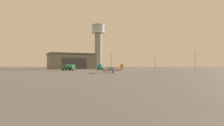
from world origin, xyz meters
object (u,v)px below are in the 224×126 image
object	(u,v)px
light_post_east	(155,61)
light_post_centre	(195,59)
truck_fuel_tanker_teal	(100,67)
light_post_north	(111,60)
traffic_cone_near_left	(160,71)
control_tower	(98,41)
airplane_silver	(112,69)
truck_fuel_tanker_green	(68,67)

from	to	relation	value
light_post_east	light_post_centre	size ratio (longest dim) A/B	0.79
truck_fuel_tanker_teal	light_post_east	size ratio (longest dim) A/B	0.70
light_post_north	traffic_cone_near_left	size ratio (longest dim) A/B	14.05
control_tower	light_post_east	world-z (taller)	control_tower
airplane_silver	light_post_north	bearing A→B (deg)	-93.44
light_post_north	light_post_centre	distance (m)	48.43
light_post_east	traffic_cone_near_left	size ratio (longest dim) A/B	12.11
truck_fuel_tanker_green	traffic_cone_near_left	world-z (taller)	truck_fuel_tanker_green
light_post_east	light_post_centre	xyz separation A→B (m)	(22.07, -4.44, 1.13)
truck_fuel_tanker_green	light_post_north	distance (m)	29.32
light_post_north	light_post_centre	world-z (taller)	light_post_centre
light_post_north	truck_fuel_tanker_green	bearing A→B (deg)	-130.68
light_post_east	truck_fuel_tanker_teal	bearing A→B (deg)	-158.04
truck_fuel_tanker_teal	light_post_centre	bearing A→B (deg)	103.08
airplane_silver	light_post_east	xyz separation A→B (m)	(24.48, 54.16, 3.61)
light_post_centre	airplane_silver	bearing A→B (deg)	-133.11
control_tower	truck_fuel_tanker_teal	bearing A→B (deg)	-82.53
truck_fuel_tanker_green	light_post_centre	distance (m)	72.12
truck_fuel_tanker_green	traffic_cone_near_left	size ratio (longest dim) A/B	10.12
airplane_silver	light_post_centre	distance (m)	68.28
light_post_east	light_post_north	size ratio (longest dim) A/B	0.86
truck_fuel_tanker_green	traffic_cone_near_left	xyz separation A→B (m)	(39.76, -8.21, -1.28)
light_post_north	control_tower	bearing A→B (deg)	109.62
airplane_silver	truck_fuel_tanker_teal	xyz separation A→B (m)	(-7.50, 41.27, 0.25)
control_tower	light_post_north	xyz separation A→B (m)	(10.10, -28.33, -13.66)
light_post_centre	traffic_cone_near_left	size ratio (longest dim) A/B	15.29
truck_fuel_tanker_teal	light_post_centre	size ratio (longest dim) A/B	0.55
airplane_silver	light_post_centre	world-z (taller)	light_post_centre
truck_fuel_tanker_teal	airplane_silver	bearing A→B (deg)	14.49
airplane_silver	traffic_cone_near_left	bearing A→B (deg)	-146.04
light_post_east	traffic_cone_near_left	bearing A→B (deg)	-97.99
control_tower	truck_fuel_tanker_green	world-z (taller)	control_tower
control_tower	traffic_cone_near_left	xyz separation A→B (m)	(30.93, -58.56, -18.97)
truck_fuel_tanker_green	light_post_north	size ratio (longest dim) A/B	0.72
truck_fuel_tanker_teal	light_post_east	xyz separation A→B (m)	(31.98, 12.89, 3.36)
truck_fuel_tanker_teal	traffic_cone_near_left	size ratio (longest dim) A/B	8.44
truck_fuel_tanker_green	light_post_east	distance (m)	54.41
traffic_cone_near_left	airplane_silver	bearing A→B (deg)	-140.43
airplane_silver	truck_fuel_tanker_green	distance (m)	31.66
airplane_silver	traffic_cone_near_left	xyz separation A→B (m)	(19.09, 15.77, -1.00)
airplane_silver	light_post_centre	size ratio (longest dim) A/B	0.93
airplane_silver	traffic_cone_near_left	size ratio (longest dim) A/B	14.30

